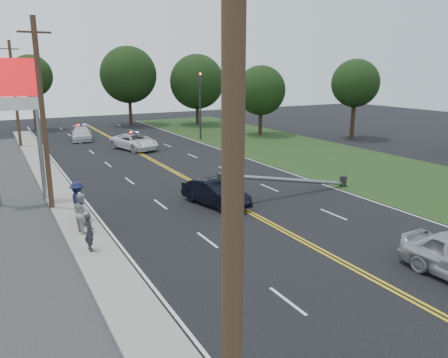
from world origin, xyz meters
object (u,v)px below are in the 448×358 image
pylon_sign (11,96)px  utility_pole_far (15,94)px  emergency_a (134,142)px  bystander_d (81,210)px  utility_pole_mid (43,116)px  emergency_b (82,134)px  bystander_a (89,232)px  traffic_signal (200,100)px  fallen_streetlight (295,180)px  bystander_c (78,201)px  utility_pole_near (232,263)px  crashed_sedan (215,193)px  bystander_b (82,212)px

pylon_sign → utility_pole_far: size_ratio=0.80×
emergency_a → bystander_d: bystander_d is taller
utility_pole_mid → pylon_sign: bearing=123.0°
utility_pole_far → emergency_b: (6.09, 1.53, -4.39)m
utility_pole_mid → bystander_a: 8.12m
emergency_b → traffic_signal: bearing=-16.4°
pylon_sign → fallen_streetlight: bearing=-22.2°
bystander_a → traffic_signal: bearing=-40.0°
utility_pole_far → bystander_c: size_ratio=5.04×
utility_pole_near → bystander_c: bearing=86.9°
utility_pole_mid → utility_pole_far: same height
emergency_b → bystander_a: bystander_a is taller
utility_pole_mid → crashed_sedan: 9.95m
utility_pole_far → bystander_d: 26.13m
pylon_sign → emergency_a: size_ratio=1.51×
utility_pole_far → emergency_b: size_ratio=2.10×
utility_pole_near → emergency_a: size_ratio=1.89×
bystander_c → utility_pole_far: bearing=5.9°
utility_pole_near → bystander_a: 13.71m
emergency_a → bystander_d: size_ratio=3.45×
fallen_streetlight → bystander_c: bystander_c is taller
bystander_b → bystander_d: size_ratio=1.20×
traffic_signal → emergency_a: 9.18m
bystander_d → fallen_streetlight: bearing=-78.1°
crashed_sedan → bystander_d: bearing=167.9°
pylon_sign → bystander_c: size_ratio=4.03×
utility_pole_far → bystander_a: (0.62, -28.95, -4.16)m
traffic_signal → bystander_a: size_ratio=4.39×
crashed_sedan → pylon_sign: bearing=135.9°
crashed_sedan → utility_pole_mid: bearing=142.7°
utility_pole_mid → emergency_a: size_ratio=1.89×
emergency_a → bystander_b: bearing=-130.7°
utility_pole_far → bystander_b: bearing=-88.3°
emergency_b → utility_pole_near: bearing=-88.5°
fallen_streetlight → bystander_a: bearing=-167.0°
pylon_sign → crashed_sedan: size_ratio=1.81×
bystander_c → bystander_d: size_ratio=1.29×
traffic_signal → fallen_streetlight: traffic_signal is taller
traffic_signal → utility_pole_far: size_ratio=0.70×
utility_pole_near → bystander_a: (0.62, 13.05, -4.16)m
fallen_streetlight → emergency_a: size_ratio=1.77×
fallen_streetlight → utility_pole_near: size_ratio=0.94×
traffic_signal → bystander_a: traffic_signal is taller
crashed_sedan → emergency_a: 19.08m
traffic_signal → bystander_c: (-16.58, -20.88, -3.09)m
traffic_signal → bystander_c: 26.84m
traffic_signal → bystander_c: traffic_signal is taller
fallen_streetlight → emergency_b: fallen_streetlight is taller
utility_pole_near → emergency_a: utility_pole_near is taller
utility_pole_far → bystander_c: bearing=-87.9°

